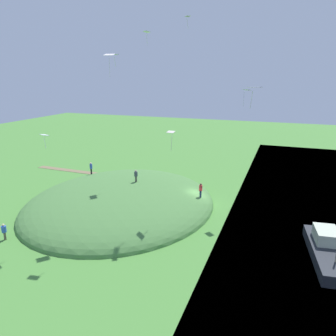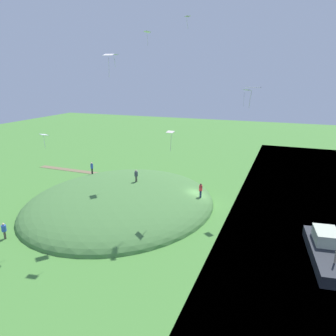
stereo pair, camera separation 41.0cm
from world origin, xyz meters
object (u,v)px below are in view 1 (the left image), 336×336
(kite_2, at_px, (147,32))
(kite_5, at_px, (246,91))
(boat_on_lake, at_px, (328,250))
(person_walking_path, at_px, (136,175))
(person_near_shore, at_px, (91,167))
(kite_4, at_px, (44,136))
(kite_0, at_px, (112,55))
(kite_6, at_px, (254,88))
(person_on_hilltop, at_px, (201,188))
(kite_3, at_px, (171,133))
(kite_7, at_px, (188,17))
(kite_1, at_px, (109,56))
(person_watching_kites, at_px, (4,230))

(kite_2, bearing_deg, kite_5, 170.63)
(boat_on_lake, bearing_deg, person_walking_path, 66.31)
(boat_on_lake, height_order, person_near_shore, person_near_shore)
(person_walking_path, xyz_separation_m, kite_4, (3.10, 12.06, 6.83))
(kite_0, bearing_deg, kite_6, 168.12)
(person_near_shore, relative_size, kite_4, 1.32)
(kite_6, bearing_deg, person_on_hilltop, -55.52)
(person_walking_path, xyz_separation_m, person_on_hilltop, (-8.29, -0.58, -1.04))
(kite_3, bearing_deg, person_on_hilltop, -105.00)
(kite_6, distance_m, kite_7, 12.46)
(person_on_hilltop, relative_size, kite_4, 1.32)
(person_near_shore, bearing_deg, kite_1, -131.33)
(kite_3, bearing_deg, person_walking_path, -39.62)
(kite_2, bearing_deg, kite_3, 124.78)
(person_near_shore, bearing_deg, kite_0, -127.31)
(person_on_hilltop, height_order, kite_6, kite_6)
(kite_2, relative_size, kite_5, 0.91)
(boat_on_lake, height_order, kite_3, kite_3)
(person_near_shore, distance_m, kite_4, 17.81)
(kite_1, bearing_deg, person_on_hilltop, -126.23)
(kite_0, bearing_deg, kite_5, -147.99)
(person_on_hilltop, bearing_deg, kite_4, -129.49)
(person_watching_kites, distance_m, kite_3, 18.81)
(person_near_shore, relative_size, kite_0, 1.36)
(person_watching_kites, distance_m, person_on_hilltop, 21.54)
(boat_on_lake, relative_size, person_watching_kites, 5.44)
(person_walking_path, bearing_deg, kite_5, 176.53)
(kite_4, bearing_deg, person_on_hilltop, -132.00)
(kite_2, xyz_separation_m, kite_5, (-12.70, 2.09, -6.70))
(kite_0, bearing_deg, boat_on_lake, 177.84)
(person_watching_kites, relative_size, kite_6, 1.01)
(kite_7, bearing_deg, person_on_hilltop, -123.57)
(person_on_hilltop, relative_size, kite_5, 0.97)
(kite_7, bearing_deg, kite_5, -150.55)
(kite_0, distance_m, kite_4, 10.25)
(kite_2, distance_m, kite_5, 14.51)
(kite_2, bearing_deg, kite_1, 97.80)
(person_walking_path, xyz_separation_m, kite_3, (-6.66, 5.51, 6.53))
(person_walking_path, height_order, kite_0, kite_0)
(kite_3, height_order, kite_5, kite_5)
(kite_1, relative_size, kite_3, 1.04)
(kite_6, bearing_deg, kite_5, -79.93)
(person_watching_kites, height_order, person_on_hilltop, person_on_hilltop)
(kite_2, bearing_deg, boat_on_lake, 154.14)
(boat_on_lake, relative_size, person_near_shore, 5.13)
(kite_1, distance_m, kite_5, 15.36)
(person_watching_kites, distance_m, kite_0, 20.08)
(kite_1, bearing_deg, person_near_shore, -47.63)
(kite_4, distance_m, kite_5, 21.42)
(person_watching_kites, distance_m, kite_5, 28.77)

